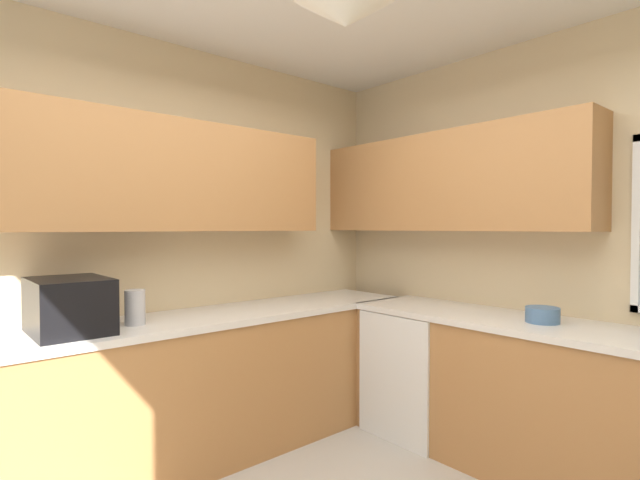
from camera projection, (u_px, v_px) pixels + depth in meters
name	position (u px, v px, depth m)	size (l,w,h in m)	color
room_shell	(370.00, 163.00, 2.33)	(3.68, 3.85, 2.77)	beige
counter_run_left	(179.00, 392.00, 2.91)	(0.65, 3.46, 0.92)	#AD7542
counter_run_back	(568.00, 407.00, 2.66)	(2.77, 0.65, 0.92)	#AD7542
dishwasher	(418.00, 371.00, 3.41)	(0.60, 0.60, 0.87)	white
microwave	(69.00, 305.00, 2.49)	(0.48, 0.36, 0.29)	black
kettle	(135.00, 307.00, 2.70)	(0.11, 0.11, 0.20)	#B7B7BC
bowl	(542.00, 315.00, 2.76)	(0.19, 0.19, 0.09)	#4C7099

